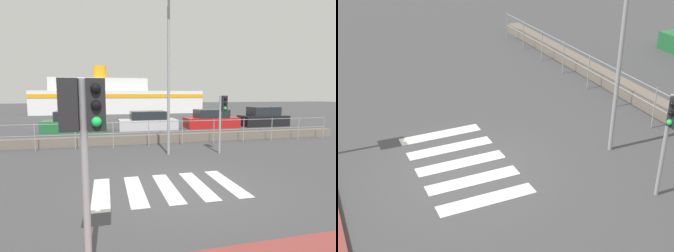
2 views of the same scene
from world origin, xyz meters
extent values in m
plane|color=#424244|center=(0.00, 0.00, 0.00)|extent=(160.00, 160.00, 0.00)
cube|color=silver|center=(-2.25, 0.00, 0.00)|extent=(0.45, 2.40, 0.01)
cube|color=silver|center=(-1.35, 0.00, 0.00)|extent=(0.45, 2.40, 0.01)
cube|color=silver|center=(-0.45, 0.00, 0.00)|extent=(0.45, 2.40, 0.01)
cube|color=silver|center=(0.45, 0.00, 0.00)|extent=(0.45, 2.40, 0.01)
cube|color=silver|center=(1.35, 0.00, 0.00)|extent=(0.45, 2.40, 0.01)
cylinder|color=gray|center=(0.00, 5.96, 1.25)|extent=(21.03, 0.03, 0.03)
cylinder|color=gray|center=(0.00, 5.96, 0.72)|extent=(21.03, 0.03, 0.03)
cylinder|color=gray|center=(-10.52, 5.96, 0.66)|extent=(0.04, 0.04, 1.31)
cylinder|color=gray|center=(-8.76, 5.96, 0.66)|extent=(0.04, 0.04, 1.31)
cylinder|color=gray|center=(-7.01, 5.96, 0.66)|extent=(0.04, 0.04, 1.31)
cylinder|color=gray|center=(-5.26, 5.96, 0.66)|extent=(0.04, 0.04, 1.31)
cylinder|color=gray|center=(-3.51, 5.96, 0.66)|extent=(0.04, 0.04, 1.31)
cylinder|color=gray|center=(-1.75, 5.96, 0.66)|extent=(0.04, 0.04, 1.31)
cylinder|color=gray|center=(0.00, 5.96, 0.66)|extent=(0.04, 0.04, 1.31)
cylinder|color=gray|center=(2.82, 3.73, 1.28)|extent=(0.10, 0.10, 2.56)
sphere|color=black|center=(2.99, 3.59, 2.43)|extent=(0.13, 0.13, 0.13)
sphere|color=black|center=(2.99, 3.59, 2.22)|extent=(0.13, 0.13, 0.13)
sphere|color=#19D84C|center=(2.99, 3.59, 2.01)|extent=(0.13, 0.13, 0.13)
cylinder|color=gray|center=(0.56, 4.04, 3.49)|extent=(0.12, 0.12, 6.98)
camera|label=1|loc=(-2.07, -6.90, 2.59)|focal=28.00mm
camera|label=2|loc=(9.71, -3.32, 6.40)|focal=50.00mm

